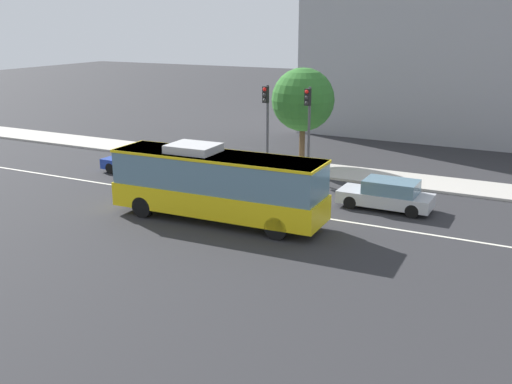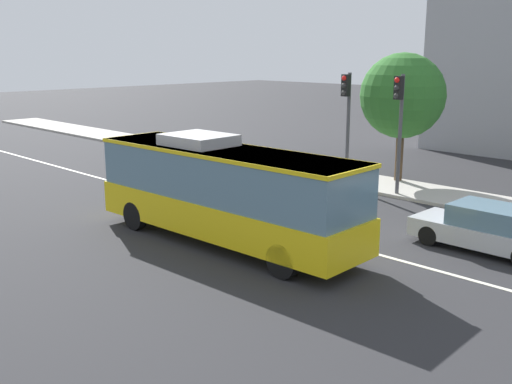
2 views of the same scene
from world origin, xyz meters
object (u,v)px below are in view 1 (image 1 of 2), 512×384
object	(u,v)px
traffic_light_near_corner	(266,113)
sedan_silver	(387,195)
sedan_blue	(140,162)
street_tree_kerbside_left	(303,100)
traffic_light_mid_block	(308,116)
transit_bus	(217,182)

from	to	relation	value
traffic_light_near_corner	sedan_silver	bearing A→B (deg)	62.78
sedan_blue	traffic_light_near_corner	distance (m)	8.12
traffic_light_near_corner	street_tree_kerbside_left	distance (m)	2.91
sedan_blue	traffic_light_mid_block	world-z (taller)	traffic_light_mid_block
sedan_blue	traffic_light_near_corner	size ratio (longest dim) A/B	0.88
traffic_light_near_corner	traffic_light_mid_block	world-z (taller)	same
sedan_blue	sedan_silver	size ratio (longest dim) A/B	1.01
traffic_light_near_corner	transit_bus	bearing A→B (deg)	11.16
sedan_silver	traffic_light_mid_block	xyz separation A→B (m)	(-5.90, 4.14, 2.84)
traffic_light_mid_block	sedan_silver	bearing A→B (deg)	56.57
traffic_light_near_corner	street_tree_kerbside_left	size ratio (longest dim) A/B	0.85
traffic_light_near_corner	street_tree_kerbside_left	xyz separation A→B (m)	(1.26, 2.56, 0.54)
transit_bus	traffic_light_mid_block	xyz separation A→B (m)	(0.56, 9.39, 1.75)
sedan_blue	sedan_silver	distance (m)	14.98
traffic_light_near_corner	traffic_light_mid_block	bearing A→B (deg)	88.95
traffic_light_near_corner	street_tree_kerbside_left	bearing A→B (deg)	152.25
transit_bus	sedan_blue	xyz separation A→B (m)	(-8.52, 5.26, -1.09)
transit_bus	traffic_light_mid_block	world-z (taller)	traffic_light_mid_block
transit_bus	traffic_light_mid_block	bearing A→B (deg)	84.85
sedan_blue	sedan_silver	world-z (taller)	same
sedan_silver	street_tree_kerbside_left	bearing A→B (deg)	-42.14
transit_bus	street_tree_kerbside_left	bearing A→B (deg)	92.32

